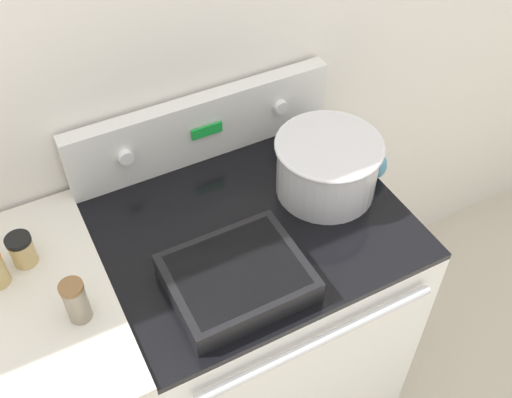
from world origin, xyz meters
name	(u,v)px	position (x,y,z in m)	size (l,w,h in m)	color
kitchen_wall	(187,40)	(0.00, 0.68, 1.25)	(8.00, 0.05, 2.50)	silver
stove_range	(253,319)	(0.00, 0.32, 0.46)	(0.77, 0.68, 0.91)	silver
control_panel	(202,127)	(0.00, 0.62, 1.01)	(0.77, 0.07, 0.20)	silver
mixing_bowl	(327,164)	(0.23, 0.34, 1.00)	(0.28, 0.28, 0.16)	silver
casserole_dish	(237,277)	(-0.12, 0.16, 0.95)	(0.31, 0.26, 0.06)	black
ladle	(369,163)	(0.37, 0.34, 0.95)	(0.08, 0.31, 0.08)	teal
spice_jar_brown_cap	(76,301)	(-0.47, 0.24, 0.98)	(0.05, 0.05, 0.11)	gray
spice_jar_black_cap	(22,250)	(-0.54, 0.45, 0.97)	(0.06, 0.06, 0.08)	tan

